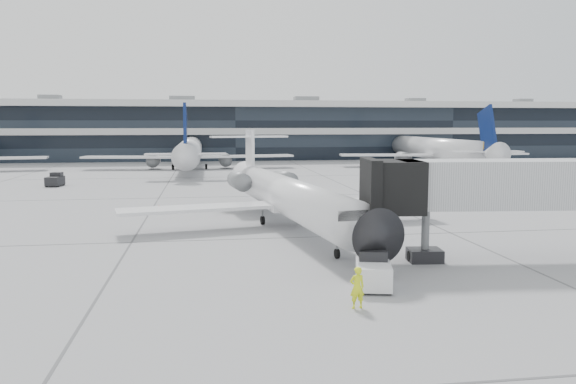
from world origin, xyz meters
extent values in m
plane|color=gray|center=(0.00, 0.00, 0.00)|extent=(220.00, 220.00, 0.00)
cube|color=black|center=(0.00, 82.00, 5.00)|extent=(170.00, 22.00, 10.00)
cylinder|color=white|center=(-0.06, 3.09, 2.14)|extent=(5.56, 22.46, 2.51)
cone|color=black|center=(1.66, -9.26, 2.14)|extent=(2.85, 2.93, 2.51)
cone|color=white|center=(-1.80, 15.62, 2.42)|extent=(2.77, 3.28, 2.39)
cube|color=white|center=(-6.17, 3.18, 1.49)|extent=(10.51, 4.48, 0.20)
cube|color=white|center=(5.80, 4.84, 1.49)|extent=(10.37, 3.11, 0.20)
cylinder|color=slate|center=(-2.95, 10.39, 2.51)|extent=(1.82, 3.32, 1.40)
cylinder|color=slate|center=(0.73, 10.90, 2.51)|extent=(1.82, 3.32, 1.40)
cube|color=white|center=(-1.72, 15.07, 4.37)|extent=(0.59, 2.43, 4.19)
cube|color=white|center=(-1.78, 15.43, 5.86)|extent=(6.84, 2.40, 0.15)
cylinder|color=black|center=(1.16, -5.66, 0.26)|extent=(0.24, 0.54, 0.52)
cylinder|color=black|center=(-1.70, 4.74, 0.30)|extent=(0.30, 0.62, 0.60)
cylinder|color=black|center=(1.07, 5.12, 0.30)|extent=(0.30, 0.62, 0.60)
cube|color=#B0B2B5|center=(10.52, -7.37, 3.98)|extent=(13.13, 3.78, 2.40)
cube|color=black|center=(3.90, -6.75, 3.88)|extent=(2.67, 3.17, 2.59)
cylinder|color=slate|center=(5.46, -6.90, 1.29)|extent=(0.41, 0.41, 2.59)
cube|color=black|center=(5.46, -6.90, 0.32)|extent=(1.78, 1.44, 0.65)
imported|color=#EAFE1A|center=(0.08, -13.51, 0.82)|extent=(0.64, 0.47, 1.63)
cube|color=white|center=(1.49, -11.00, 0.61)|extent=(1.97, 2.71, 1.00)
cube|color=black|center=(1.62, -10.46, 1.27)|extent=(1.42, 1.25, 0.55)
cylinder|color=black|center=(1.10, -10.00, 0.24)|extent=(0.31, 0.52, 0.49)
cylinder|color=black|center=(2.29, -10.28, 0.24)|extent=(0.31, 0.52, 0.49)
cylinder|color=black|center=(0.69, -11.72, 0.24)|extent=(0.31, 0.52, 0.49)
cylinder|color=black|center=(1.87, -12.00, 0.24)|extent=(0.31, 0.52, 0.49)
cone|color=#FF460D|center=(-9.27, 11.13, 0.32)|extent=(0.41, 0.41, 0.63)
cube|color=#FF460D|center=(-9.27, 11.13, 0.02)|extent=(0.49, 0.49, 0.03)
cube|color=black|center=(-22.32, 31.94, 0.60)|extent=(1.73, 2.56, 0.98)
cube|color=black|center=(-22.24, 32.48, 1.25)|extent=(1.32, 1.14, 0.54)
cylinder|color=black|center=(-22.79, 32.88, 0.24)|extent=(0.26, 0.50, 0.48)
cylinder|color=black|center=(-21.60, 32.72, 0.24)|extent=(0.26, 0.50, 0.48)
cylinder|color=black|center=(-23.03, 31.16, 0.24)|extent=(0.26, 0.50, 0.48)
cylinder|color=black|center=(-21.85, 30.99, 0.24)|extent=(0.26, 0.50, 0.48)
camera|label=1|loc=(-5.54, -33.65, 7.04)|focal=35.00mm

